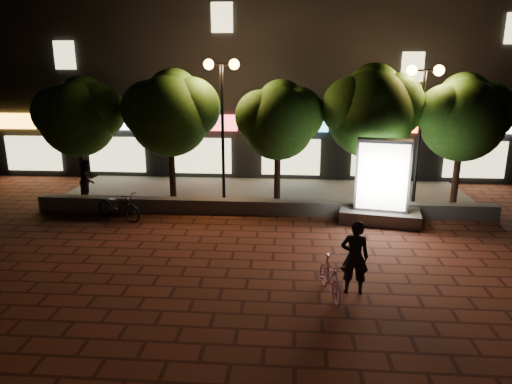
# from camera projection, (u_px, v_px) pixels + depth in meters

# --- Properties ---
(ground) EXTENTS (80.00, 80.00, 0.00)m
(ground) POSITION_uv_depth(u_px,v_px,m) (252.00, 260.00, 12.18)
(ground) COLOR #5C271D
(ground) RESTS_ON ground
(retaining_wall) EXTENTS (16.00, 0.45, 0.50)m
(retaining_wall) POSITION_uv_depth(u_px,v_px,m) (261.00, 207.00, 15.96)
(retaining_wall) COLOR slate
(retaining_wall) RESTS_ON ground
(sidewalk) EXTENTS (16.00, 5.00, 0.08)m
(sidewalk) POSITION_uv_depth(u_px,v_px,m) (265.00, 194.00, 18.42)
(sidewalk) COLOR slate
(sidewalk) RESTS_ON ground
(building_block) EXTENTS (28.00, 8.12, 11.30)m
(building_block) POSITION_uv_depth(u_px,v_px,m) (273.00, 67.00, 23.36)
(building_block) COLOR black
(building_block) RESTS_ON ground
(tree_far_left) EXTENTS (3.36, 2.80, 4.63)m
(tree_far_left) POSITION_uv_depth(u_px,v_px,m) (79.00, 114.00, 17.07)
(tree_far_left) COLOR black
(tree_far_left) RESTS_ON sidewalk
(tree_left) EXTENTS (3.60, 3.00, 4.89)m
(tree_left) POSITION_uv_depth(u_px,v_px,m) (171.00, 110.00, 16.78)
(tree_left) COLOR black
(tree_left) RESTS_ON sidewalk
(tree_mid) EXTENTS (3.24, 2.70, 4.50)m
(tree_mid) POSITION_uv_depth(u_px,v_px,m) (279.00, 118.00, 16.55)
(tree_mid) COLOR black
(tree_mid) RESTS_ON sidewalk
(tree_right) EXTENTS (3.72, 3.10, 5.07)m
(tree_right) POSITION_uv_depth(u_px,v_px,m) (372.00, 108.00, 16.21)
(tree_right) COLOR black
(tree_right) RESTS_ON sidewalk
(tree_far_right) EXTENTS (3.48, 2.90, 4.76)m
(tree_far_right) POSITION_uv_depth(u_px,v_px,m) (464.00, 115.00, 16.03)
(tree_far_right) COLOR black
(tree_far_right) RESTS_ON sidewalk
(street_lamp_left) EXTENTS (1.26, 0.36, 5.18)m
(street_lamp_left) POSITION_uv_depth(u_px,v_px,m) (222.00, 95.00, 16.23)
(street_lamp_left) COLOR black
(street_lamp_left) RESTS_ON sidewalk
(street_lamp_right) EXTENTS (1.26, 0.36, 4.98)m
(street_lamp_right) POSITION_uv_depth(u_px,v_px,m) (423.00, 100.00, 15.76)
(street_lamp_right) COLOR black
(street_lamp_right) RESTS_ON sidewalk
(ad_kiosk) EXTENTS (2.76, 1.73, 2.78)m
(ad_kiosk) POSITION_uv_depth(u_px,v_px,m) (381.00, 189.00, 14.89)
(ad_kiosk) COLOR slate
(ad_kiosk) RESTS_ON ground
(scooter_pink) EXTENTS (0.74, 1.56, 0.90)m
(scooter_pink) POSITION_uv_depth(u_px,v_px,m) (330.00, 277.00, 10.17)
(scooter_pink) COLOR #EC98C5
(scooter_pink) RESTS_ON ground
(rider) EXTENTS (0.66, 0.45, 1.74)m
(rider) POSITION_uv_depth(u_px,v_px,m) (355.00, 257.00, 10.20)
(rider) COLOR black
(rider) RESTS_ON ground
(scooter_parked) EXTENTS (1.95, 1.34, 0.97)m
(scooter_parked) POSITION_uv_depth(u_px,v_px,m) (119.00, 206.00, 15.28)
(scooter_parked) COLOR black
(scooter_parked) RESTS_ON ground
(pedestrian) EXTENTS (0.66, 0.81, 1.59)m
(pedestrian) POSITION_uv_depth(u_px,v_px,m) (88.00, 180.00, 17.16)
(pedestrian) COLOR black
(pedestrian) RESTS_ON sidewalk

